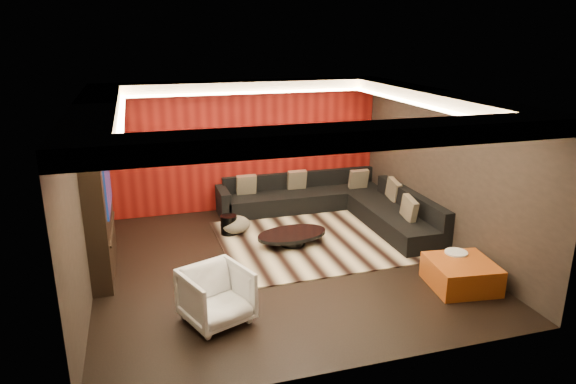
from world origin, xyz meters
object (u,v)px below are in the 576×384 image
object	(u,v)px
white_side_table	(455,264)
sectional_sofa	(336,205)
drum_stool	(229,225)
coffee_table	(292,238)
orange_ottoman	(461,274)
armchair	(216,296)

from	to	relation	value
white_side_table	sectional_sofa	size ratio (longest dim) A/B	0.12
drum_stool	sectional_sofa	size ratio (longest dim) A/B	0.10
coffee_table	white_side_table	bearing A→B (deg)	-43.24
orange_ottoman	sectional_sofa	world-z (taller)	sectional_sofa
coffee_table	white_side_table	xyz separation A→B (m)	(2.10, -1.98, 0.09)
sectional_sofa	armchair	bearing A→B (deg)	-132.13
coffee_table	orange_ottoman	xyz separation A→B (m)	(2.01, -2.27, 0.08)
coffee_table	orange_ottoman	world-z (taller)	orange_ottoman
orange_ottoman	armchair	bearing A→B (deg)	178.74
armchair	sectional_sofa	distance (m)	4.58
drum_stool	white_side_table	size ratio (longest dim) A/B	0.84
armchair	sectional_sofa	world-z (taller)	armchair
sectional_sofa	white_side_table	bearing A→B (deg)	-76.45
white_side_table	sectional_sofa	world-z (taller)	sectional_sofa
orange_ottoman	coffee_table	bearing A→B (deg)	131.49
drum_stool	orange_ottoman	world-z (taller)	orange_ottoman
orange_ottoman	sectional_sofa	distance (m)	3.54
sectional_sofa	drum_stool	bearing A→B (deg)	-170.94
coffee_table	orange_ottoman	distance (m)	3.04
white_side_table	armchair	world-z (taller)	armchair
armchair	sectional_sofa	bearing A→B (deg)	26.68
white_side_table	armchair	size ratio (longest dim) A/B	0.53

